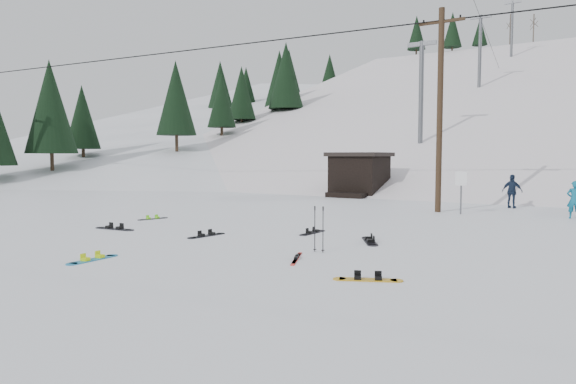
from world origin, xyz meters
The scene contains 22 objects.
ground centered at (0.00, 0.00, 0.00)m, with size 200.00×200.00×0.00m, color white.
ski_slope centered at (0.00, 55.00, -12.00)m, with size 60.00×75.00×45.00m, color white.
ridge_left centered at (-36.00, 48.00, -11.00)m, with size 34.00×85.00×38.00m, color white.
treeline_left centered at (-34.00, 40.00, 0.00)m, with size 20.00×64.00×10.00m, color black, non-canonical shape.
treeline_crest centered at (0.00, 86.00, 0.00)m, with size 50.00×6.00×10.00m, color black, non-canonical shape.
utility_pole centered at (2.00, 14.00, 4.68)m, with size 2.00×0.26×9.00m.
trail_sign centered at (3.10, 13.58, 1.27)m, with size 0.50×0.09×1.85m.
lift_hut centered at (-5.00, 20.94, 1.36)m, with size 3.40×4.10×2.75m.
lift_tower_near centered at (-4.00, 30.00, 7.86)m, with size 2.20×0.36×8.00m.
lift_tower_mid centered at (-4.00, 50.00, 14.36)m, with size 2.20×0.36×8.00m.
lift_tower_far centered at (-4.00, 70.00, 20.86)m, with size 2.20×0.36×8.00m.
hero_snowboard centered at (-1.98, -1.19, 0.03)m, with size 0.32×1.45×0.10m.
hero_skis centered at (2.11, 1.56, 0.02)m, with size 0.73×1.48×0.08m.
ski_poles centered at (2.13, 2.65, 0.62)m, with size 0.33×0.09×1.21m.
board_scatter_a centered at (-5.83, 2.58, 0.03)m, with size 1.66×0.44×0.12m.
board_scatter_b centered at (-2.15, 3.12, 0.03)m, with size 0.44×1.45×0.10m.
board_scatter_c centered at (-6.86, 5.29, 0.02)m, with size 0.54×1.25×0.09m.
board_scatter_d centered at (2.62, 4.86, 0.03)m, with size 0.99×1.44×0.11m.
board_scatter_e centered at (4.46, 0.48, 0.03)m, with size 1.31×0.74×0.10m.
board_scatter_f centered at (0.37, 5.43, 0.03)m, with size 0.29×1.41×0.10m.
skier_teal centered at (7.33, 14.44, 0.76)m, with size 0.56×0.36×1.52m, color #0C5F7F.
skier_navy centered at (4.54, 17.58, 0.82)m, with size 0.96×0.40×1.63m, color #17233A.
Camera 1 is at (8.54, -9.02, 2.51)m, focal length 32.00 mm.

